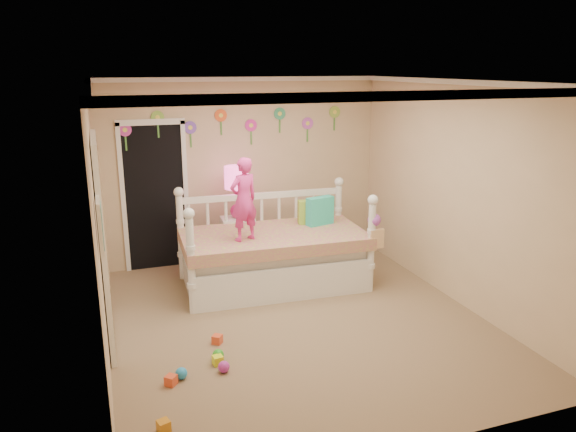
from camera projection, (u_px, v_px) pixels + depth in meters
name	position (u px, v px, depth m)	size (l,w,h in m)	color
floor	(297.00, 321.00, 6.10)	(4.00, 4.50, 0.01)	#7F684C
ceiling	(298.00, 81.00, 5.41)	(4.00, 4.50, 0.01)	white
back_wall	(243.00, 171.00, 7.80)	(4.00, 0.01, 2.60)	tan
left_wall	(97.00, 226.00, 5.12)	(0.01, 4.50, 2.60)	tan
right_wall	(458.00, 194.00, 6.39)	(0.01, 4.50, 2.60)	tan
crown_molding	(298.00, 84.00, 5.42)	(4.00, 4.50, 0.06)	white
daybed	(273.00, 238.00, 6.96)	(2.34, 1.26, 1.27)	white
pillow_turquoise	(320.00, 211.00, 7.23)	(0.37, 0.13, 0.37)	#2AD5A8
pillow_lime	(311.00, 212.00, 7.29)	(0.34, 0.12, 0.32)	#92BB39
child	(244.00, 199.00, 6.50)	(0.37, 0.24, 1.01)	#F2379C
nightstand	(238.00, 243.00, 7.59)	(0.44, 0.34, 0.74)	white
table_lamp	(237.00, 184.00, 7.37)	(0.32, 0.32, 0.71)	#D01B73
closet_doorway	(155.00, 196.00, 7.46)	(0.90, 0.04, 2.07)	black
flower_decals	(236.00, 126.00, 7.59)	(3.40, 0.02, 0.50)	#B2668C
mirror_closet	(104.00, 242.00, 5.47)	(0.07, 1.30, 2.10)	white
wall_picture	(100.00, 226.00, 4.24)	(0.05, 0.34, 0.42)	white
hanging_bag	(374.00, 232.00, 6.72)	(0.20, 0.16, 0.36)	beige
toy_scatter	(196.00, 376.00, 4.92)	(0.80, 1.30, 0.11)	#996666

